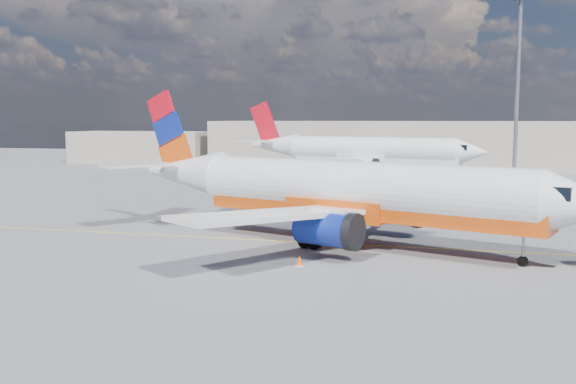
# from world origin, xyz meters

# --- Properties ---
(ground) EXTENTS (240.00, 240.00, 0.00)m
(ground) POSITION_xyz_m (0.00, 0.00, 0.00)
(ground) COLOR slate
(ground) RESTS_ON ground
(taxi_line) EXTENTS (70.00, 0.15, 0.01)m
(taxi_line) POSITION_xyz_m (0.00, 3.00, 0.01)
(taxi_line) COLOR yellow
(taxi_line) RESTS_ON ground
(terminal_main) EXTENTS (70.00, 14.00, 8.00)m
(terminal_main) POSITION_xyz_m (5.00, 75.00, 4.00)
(terminal_main) COLOR #A69E8F
(terminal_main) RESTS_ON ground
(terminal_annex) EXTENTS (26.00, 10.00, 6.00)m
(terminal_annex) POSITION_xyz_m (-45.00, 72.00, 3.00)
(terminal_annex) COLOR #A69E8F
(terminal_annex) RESTS_ON ground
(main_jet) EXTENTS (35.50, 26.91, 10.81)m
(main_jet) POSITION_xyz_m (5.32, 3.00, 3.60)
(main_jet) COLOR white
(main_jet) RESTS_ON ground
(second_jet) EXTENTS (36.99, 28.45, 11.16)m
(second_jet) POSITION_xyz_m (-0.08, 53.73, 3.72)
(second_jet) COLOR white
(second_jet) RESTS_ON ground
(traffic_cone) EXTENTS (0.46, 0.46, 0.64)m
(traffic_cone) POSITION_xyz_m (4.02, -4.09, 0.31)
(traffic_cone) COLOR white
(traffic_cone) RESTS_ON ground
(floodlight_mast) EXTENTS (1.58, 1.58, 21.59)m
(floodlight_mast) POSITION_xyz_m (18.96, 34.65, 12.94)
(floodlight_mast) COLOR #9B9AA2
(floodlight_mast) RESTS_ON ground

